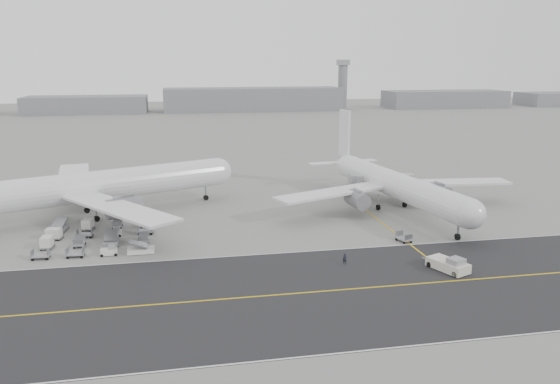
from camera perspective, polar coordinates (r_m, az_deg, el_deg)
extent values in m
plane|color=gray|center=(89.35, -5.10, -6.23)|extent=(700.00, 700.00, 0.00)
cube|color=#272729|center=(73.45, 0.30, -10.66)|extent=(220.00, 32.00, 0.02)
cube|color=gold|center=(73.44, 0.30, -10.65)|extent=(220.00, 0.30, 0.01)
cube|color=silver|center=(87.87, -1.69, -6.50)|extent=(220.00, 0.25, 0.01)
cube|color=silver|center=(59.70, 3.33, -16.73)|extent=(220.00, 0.25, 0.01)
cube|color=gold|center=(101.08, 11.82, -4.10)|extent=(0.30, 40.00, 0.01)
cylinder|color=gray|center=(365.43, 6.55, 10.88)|extent=(6.00, 6.00, 28.00)
cube|color=gray|center=(365.07, 6.62, 13.31)|extent=(7.00, 7.00, 3.50)
cylinder|color=white|center=(113.47, -18.36, 0.63)|extent=(50.73, 25.71, 6.01)
sphere|color=white|center=(122.58, -6.48, 2.16)|extent=(5.89, 5.89, 5.89)
cube|color=white|center=(98.46, -16.59, -1.59)|extent=(22.30, 26.92, 0.45)
cube|color=white|center=(128.42, -20.76, 1.54)|extent=(10.63, 29.41, 0.45)
cylinder|color=slate|center=(104.14, -16.00, -1.59)|extent=(7.34, 5.90, 3.73)
cylinder|color=slate|center=(124.56, -19.04, 0.62)|extent=(7.34, 5.90, 3.73)
cylinder|color=black|center=(122.43, -7.75, -0.58)|extent=(1.24, 0.90, 1.13)
cylinder|color=black|center=(110.95, -18.60, -2.65)|extent=(1.24, 0.90, 1.13)
cylinder|color=black|center=(117.72, -19.52, -1.82)|extent=(1.24, 0.90, 1.13)
cylinder|color=gray|center=(122.06, -7.77, 0.14)|extent=(0.36, 0.36, 3.16)
cylinder|color=white|center=(114.08, 12.11, 0.70)|extent=(12.24, 46.28, 5.27)
sphere|color=white|center=(95.89, 19.27, -2.19)|extent=(5.17, 5.17, 5.17)
cone|color=white|center=(134.68, 6.78, 3.02)|extent=(6.06, 9.60, 4.75)
cube|color=white|center=(134.06, 6.76, 6.12)|extent=(1.26, 5.07, 11.22)
cube|color=white|center=(133.45, 4.83, 3.02)|extent=(8.70, 3.78, 0.25)
cube|color=white|center=(137.48, 8.36, 3.24)|extent=(8.70, 3.78, 0.25)
cube|color=white|center=(108.71, 5.53, -0.04)|extent=(25.45, 14.95, 0.45)
cube|color=white|center=(122.84, 17.36, 0.97)|extent=(25.66, 7.89, 0.45)
cylinder|color=slate|center=(108.96, 8.09, -0.80)|extent=(4.09, 6.04, 3.27)
cylinder|color=slate|center=(118.83, 16.28, -0.01)|extent=(4.09, 6.04, 3.27)
cylinder|color=black|center=(99.32, 18.06, -4.47)|extent=(0.67, 1.21, 1.14)
cylinder|color=black|center=(115.04, 10.22, -1.58)|extent=(0.67, 1.21, 1.14)
cylinder|color=black|center=(118.24, 12.89, -1.30)|extent=(0.67, 1.21, 1.14)
cylinder|color=gray|center=(98.92, 18.11, -3.71)|extent=(0.36, 0.36, 2.77)
cube|color=beige|center=(84.75, 17.14, -7.31)|extent=(5.06, 6.77, 1.38)
cube|color=gray|center=(83.59, 17.92, -6.90)|extent=(2.75, 2.65, 0.89)
cylinder|color=gray|center=(87.11, 15.23, -6.85)|extent=(1.12, 2.43, 0.16)
cylinder|color=black|center=(82.57, 17.81, -8.21)|extent=(0.70, 0.97, 0.89)
cylinder|color=black|center=(84.48, 18.92, -7.80)|extent=(0.70, 0.97, 0.89)
cylinder|color=black|center=(85.37, 15.34, -7.32)|extent=(0.70, 0.97, 0.89)
cylinder|color=black|center=(87.21, 16.47, -6.94)|extent=(0.70, 0.97, 0.89)
cylinder|color=gray|center=(126.13, 13.44, 0.20)|extent=(1.51, 1.51, 3.77)
cube|color=gray|center=(126.49, 13.40, -0.48)|extent=(2.63, 2.63, 0.66)
cube|color=#B4B3B9|center=(123.52, 10.62, 1.23)|extent=(14.30, 3.68, 2.45)
cube|color=gray|center=(121.71, 7.56, 1.17)|extent=(1.35, 3.09, 2.83)
cylinder|color=black|center=(127.79, 13.68, -0.38)|extent=(0.32, 0.59, 0.57)
imported|color=black|center=(84.08, 6.78, -6.94)|extent=(0.72, 0.58, 1.70)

